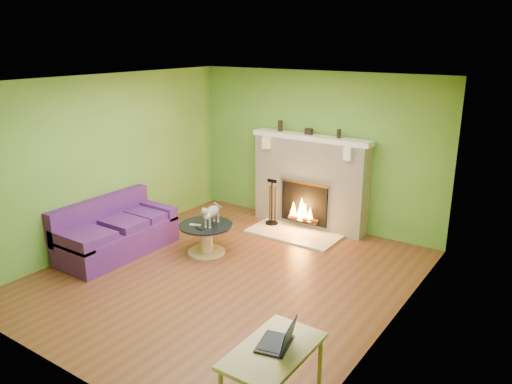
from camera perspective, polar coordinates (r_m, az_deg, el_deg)
floor at (r=6.90m, az=-3.35°, el=-9.49°), size 5.00×5.00×0.00m
ceiling at (r=6.19m, az=-3.77°, el=12.57°), size 5.00×5.00×0.00m
wall_back at (r=8.47m, az=6.89°, el=4.82°), size 5.00×0.00×5.00m
wall_front at (r=4.82m, az=-22.17°, el=-6.00°), size 5.00×0.00×5.00m
wall_left at (r=7.96m, az=-16.48°, el=3.45°), size 0.00×5.00×5.00m
wall_right at (r=5.40m, az=15.69°, el=-2.86°), size 0.00×5.00×5.00m
window_frame at (r=4.53m, az=12.06°, el=-3.14°), size 0.00×1.20×1.20m
window_pane at (r=4.53m, az=11.97°, el=-3.12°), size 0.00×1.06×1.06m
fireplace at (r=8.44m, az=6.18°, el=1.11°), size 2.10×0.46×1.58m
hearth at (r=8.26m, az=4.31°, el=-4.76°), size 1.50×0.75×0.03m
mantel at (r=8.25m, az=6.28°, el=6.21°), size 2.10×0.28×0.08m
sofa at (r=7.77m, az=-15.80°, el=-4.50°), size 0.85×1.78×0.80m
coffee_table at (r=7.50m, az=-5.73°, el=-5.09°), size 0.80×0.80×0.45m
desk at (r=4.29m, az=1.97°, el=-18.38°), size 0.53×0.92×0.68m
cat at (r=7.36m, az=-5.08°, el=-2.51°), size 0.30×0.57×0.34m
remote_silver at (r=7.41m, az=-6.96°, el=-3.76°), size 0.18×0.10×0.02m
remote_black at (r=7.29m, az=-6.56°, el=-4.10°), size 0.17×0.09×0.02m
laptop at (r=4.22m, az=2.14°, el=-15.69°), size 0.35×0.39×0.25m
fire_tools at (r=8.49m, az=1.83°, el=-1.11°), size 0.21×0.21×0.80m
mantel_vase_left at (r=8.55m, az=2.80°, el=7.56°), size 0.08×0.08×0.18m
mantel_vase_right at (r=8.04m, az=9.45°, el=6.60°), size 0.07×0.07×0.14m
mantel_box at (r=8.28m, az=6.06°, el=6.90°), size 0.12×0.08×0.10m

